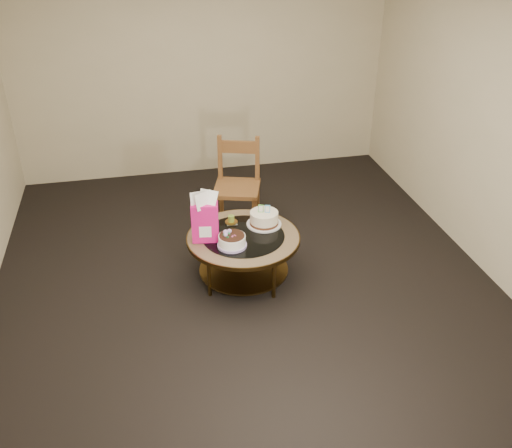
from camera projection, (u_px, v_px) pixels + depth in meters
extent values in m
plane|color=black|center=(244.00, 277.00, 5.32)|extent=(5.00, 5.00, 0.00)
cube|color=beige|center=(202.00, 69.00, 6.79)|extent=(4.50, 0.02, 2.60)
cube|color=beige|center=(349.00, 356.00, 2.55)|extent=(4.50, 0.02, 2.60)
cube|color=beige|center=(489.00, 127.00, 5.08)|extent=(0.02, 5.00, 2.60)
cylinder|color=#523A17|center=(275.00, 243.00, 5.44)|extent=(0.04, 0.04, 0.42)
cylinder|color=#523A17|center=(216.00, 242.00, 5.47)|extent=(0.04, 0.04, 0.42)
cylinder|color=#523A17|center=(209.00, 276.00, 4.98)|extent=(0.04, 0.04, 0.42)
cylinder|color=#523A17|center=(274.00, 277.00, 4.95)|extent=(0.04, 0.04, 0.42)
cylinder|color=#523A17|center=(244.00, 269.00, 5.27)|extent=(0.82, 0.82, 0.02)
cylinder|color=#523A17|center=(243.00, 238.00, 5.10)|extent=(1.02, 1.02, 0.04)
cylinder|color=#896D4B|center=(243.00, 237.00, 5.09)|extent=(1.00, 1.00, 0.01)
cylinder|color=black|center=(243.00, 236.00, 5.09)|extent=(0.74, 0.74, 0.01)
cylinder|color=#B397D6|center=(232.00, 245.00, 4.93)|extent=(0.26, 0.26, 0.02)
cylinder|color=white|center=(232.00, 241.00, 4.91)|extent=(0.23, 0.23, 0.10)
cylinder|color=black|center=(232.00, 235.00, 4.88)|extent=(0.22, 0.22, 0.01)
sphere|color=#B397D6|center=(226.00, 232.00, 4.89)|extent=(0.05, 0.05, 0.05)
sphere|color=#B397D6|center=(229.00, 231.00, 4.91)|extent=(0.04, 0.04, 0.04)
sphere|color=#B397D6|center=(226.00, 235.00, 4.86)|extent=(0.04, 0.04, 0.04)
cone|color=#1F7637|center=(229.00, 234.00, 4.89)|extent=(0.03, 0.03, 0.02)
cone|color=#1F7637|center=(223.00, 235.00, 4.88)|extent=(0.03, 0.03, 0.02)
cone|color=#1F7637|center=(231.00, 231.00, 4.93)|extent=(0.03, 0.03, 0.02)
cone|color=#1F7637|center=(228.00, 237.00, 4.85)|extent=(0.03, 0.03, 0.02)
cylinder|color=silver|center=(264.00, 224.00, 5.25)|extent=(0.32, 0.32, 0.01)
cylinder|color=#4A2615|center=(264.00, 222.00, 5.24)|extent=(0.26, 0.26, 0.02)
cylinder|color=white|center=(264.00, 217.00, 5.21)|extent=(0.26, 0.26, 0.10)
cube|color=#55B64E|center=(261.00, 208.00, 5.17)|extent=(0.05, 0.03, 0.07)
cube|color=white|center=(261.00, 208.00, 5.17)|extent=(0.04, 0.02, 0.06)
cube|color=#43A2E3|center=(267.00, 209.00, 5.17)|extent=(0.05, 0.03, 0.07)
cube|color=white|center=(267.00, 209.00, 5.17)|extent=(0.04, 0.02, 0.06)
cube|color=#F11690|center=(205.00, 222.00, 4.94)|extent=(0.25, 0.16, 0.36)
cube|color=white|center=(205.00, 228.00, 4.97)|extent=(0.12, 0.14, 0.11)
cube|color=#EDC361|center=(231.00, 223.00, 5.28)|extent=(0.10, 0.10, 0.01)
cylinder|color=gold|center=(231.00, 222.00, 5.27)|extent=(0.12, 0.12, 0.01)
cylinder|color=olive|center=(231.00, 219.00, 5.26)|extent=(0.06, 0.06, 0.06)
cylinder|color=black|center=(231.00, 215.00, 5.24)|extent=(0.00, 0.00, 0.01)
cube|color=brown|center=(237.00, 188.00, 5.84)|extent=(0.57, 0.57, 0.04)
cube|color=brown|center=(216.00, 218.00, 5.81)|extent=(0.05, 0.05, 0.49)
cube|color=brown|center=(254.00, 219.00, 5.78)|extent=(0.05, 0.05, 0.49)
cube|color=brown|center=(221.00, 200.00, 6.15)|extent=(0.05, 0.05, 0.49)
cube|color=brown|center=(257.00, 201.00, 6.12)|extent=(0.05, 0.05, 0.49)
cube|color=brown|center=(220.00, 158.00, 5.90)|extent=(0.05, 0.05, 0.50)
cube|color=brown|center=(257.00, 159.00, 5.87)|extent=(0.05, 0.05, 0.50)
cube|color=brown|center=(238.00, 147.00, 5.82)|extent=(0.38, 0.14, 0.13)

